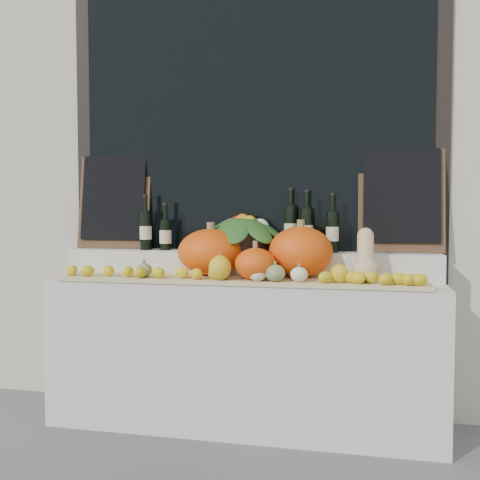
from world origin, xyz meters
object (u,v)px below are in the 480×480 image
at_px(pumpkin_left, 211,252).
at_px(wine_bottle_tall, 291,228).
at_px(butternut_squash, 365,259).
at_px(pumpkin_right, 301,252).
at_px(produce_bowl, 243,232).

distance_m(pumpkin_left, wine_bottle_tall, 0.53).
bearing_deg(butternut_squash, pumpkin_right, 163.12).
bearing_deg(pumpkin_left, wine_bottle_tall, 26.24).
bearing_deg(pumpkin_right, wine_bottle_tall, 110.91).
height_order(pumpkin_left, produce_bowl, produce_bowl).
distance_m(pumpkin_left, pumpkin_right, 0.54).
height_order(pumpkin_right, wine_bottle_tall, wine_bottle_tall).
height_order(pumpkin_right, butternut_squash, pumpkin_right).
distance_m(pumpkin_right, butternut_squash, 0.38).
relative_size(pumpkin_left, produce_bowl, 0.68).
bearing_deg(wine_bottle_tall, produce_bowl, -166.99).
bearing_deg(pumpkin_right, produce_bowl, 158.50).
relative_size(pumpkin_left, butternut_squash, 1.36).
xyz_separation_m(pumpkin_left, wine_bottle_tall, (0.45, 0.22, 0.14)).
distance_m(pumpkin_left, produce_bowl, 0.25).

